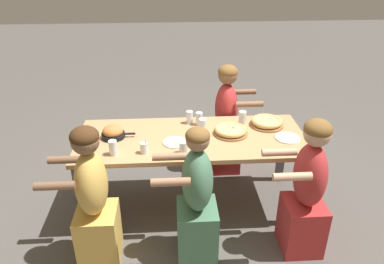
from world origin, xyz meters
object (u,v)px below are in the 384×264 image
(drinking_glass_a, at_px, (113,148))
(drinking_glass_e, at_px, (202,125))
(empty_plate_a, at_px, (175,142))
(drinking_glass_d, at_px, (199,119))
(diner_far_midright, at_px, (226,123))
(diner_near_right, at_px, (306,193))
(pizza_board_second, at_px, (231,131))
(pizza_board_main, at_px, (267,122))
(drinking_glass_f, at_px, (242,118))
(diner_near_center, at_px, (197,201))
(drinking_glass_c, at_px, (184,148))
(diner_near_left, at_px, (94,202))
(skillet_bowl, at_px, (113,132))
(drinking_glass_b, at_px, (190,118))
(empty_plate_b, at_px, (288,138))
(cocktail_glass_blue, at_px, (144,148))

(drinking_glass_a, distance_m, drinking_glass_e, 0.87)
(empty_plate_a, height_order, drinking_glass_d, drinking_glass_d)
(drinking_glass_e, xyz_separation_m, diner_far_midright, (0.31, 0.51, -0.24))
(diner_near_right, bearing_deg, drinking_glass_d, 41.52)
(pizza_board_second, bearing_deg, empty_plate_a, -164.73)
(pizza_board_main, bearing_deg, empty_plate_a, -161.83)
(drinking_glass_f, height_order, diner_near_center, diner_near_center)
(drinking_glass_c, xyz_separation_m, diner_near_left, (-0.71, -0.35, -0.25))
(drinking_glass_a, distance_m, diner_near_right, 1.60)
(empty_plate_a, height_order, drinking_glass_e, drinking_glass_e)
(skillet_bowl, bearing_deg, diner_far_midright, 28.29)
(skillet_bowl, bearing_deg, diner_near_center, -43.55)
(empty_plate_a, bearing_deg, diner_far_midright, 52.56)
(drinking_glass_b, bearing_deg, diner_near_right, -46.65)
(drinking_glass_b, bearing_deg, skillet_bowl, -160.26)
(pizza_board_second, height_order, diner_far_midright, diner_far_midright)
(empty_plate_b, distance_m, diner_far_midright, 0.87)
(diner_near_center, xyz_separation_m, diner_far_midright, (0.41, 1.27, 0.04))
(drinking_glass_b, bearing_deg, diner_near_left, -130.56)
(cocktail_glass_blue, xyz_separation_m, diner_near_left, (-0.38, -0.38, -0.24))
(empty_plate_a, relative_size, drinking_glass_a, 1.65)
(drinking_glass_b, height_order, diner_near_right, diner_near_right)
(drinking_glass_b, relative_size, drinking_glass_d, 0.99)
(skillet_bowl, xyz_separation_m, empty_plate_b, (1.56, -0.12, -0.04))
(drinking_glass_d, bearing_deg, diner_near_right, -48.48)
(empty_plate_a, height_order, drinking_glass_a, drinking_glass_a)
(drinking_glass_a, xyz_separation_m, drinking_glass_c, (0.58, -0.02, -0.01))
(diner_near_center, bearing_deg, skillet_bowl, 46.45)
(drinking_glass_d, xyz_separation_m, drinking_glass_f, (0.42, -0.01, 0.00))
(pizza_board_main, height_order, diner_near_right, diner_near_right)
(drinking_glass_a, bearing_deg, empty_plate_a, 17.58)
(drinking_glass_f, xyz_separation_m, diner_far_midright, (-0.09, 0.40, -0.25))
(diner_near_left, bearing_deg, diner_near_right, -90.00)
(pizza_board_second, bearing_deg, drinking_glass_a, -163.57)
(pizza_board_main, relative_size, drinking_glass_e, 2.72)
(drinking_glass_b, distance_m, diner_near_right, 1.30)
(empty_plate_a, xyz_separation_m, drinking_glass_b, (0.15, 0.39, 0.05))
(drinking_glass_a, bearing_deg, drinking_glass_e, 26.66)
(empty_plate_b, relative_size, diner_far_midright, 0.18)
(empty_plate_a, bearing_deg, pizza_board_second, 15.27)
(drinking_glass_c, bearing_deg, drinking_glass_d, 72.17)
(empty_plate_b, bearing_deg, drinking_glass_e, 164.49)
(drinking_glass_a, relative_size, diner_near_left, 0.11)
(diner_far_midright, relative_size, diner_near_left, 1.02)
(pizza_board_main, bearing_deg, drinking_glass_b, 172.14)
(diner_near_center, bearing_deg, drinking_glass_f, -29.75)
(pizza_board_second, distance_m, cocktail_glass_blue, 0.83)
(pizza_board_second, bearing_deg, diner_far_midright, 84.99)
(skillet_bowl, relative_size, drinking_glass_a, 2.35)
(drinking_glass_e, bearing_deg, drinking_glass_f, 16.21)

